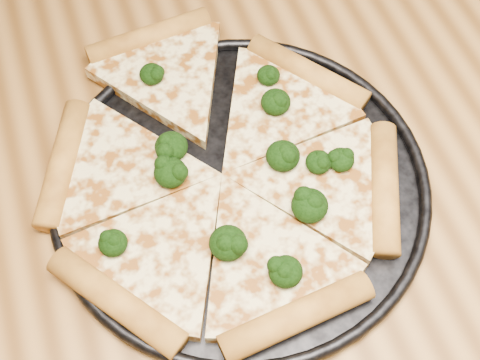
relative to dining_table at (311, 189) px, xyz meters
name	(u,v)px	position (x,y,z in m)	size (l,w,h in m)	color
ground	(280,355)	(0.00, 0.00, -0.66)	(4.00, 4.00, 0.00)	brown
dining_table	(311,189)	(0.00, 0.00, 0.00)	(1.20, 0.90, 0.75)	olive
pizza_pan	(240,184)	(-0.09, -0.02, 0.10)	(0.36, 0.36, 0.02)	black
pizza	(219,170)	(-0.11, -0.01, 0.11)	(0.36, 0.38, 0.03)	#DCCC87
broccoli_florets	(243,174)	(-0.09, -0.02, 0.12)	(0.25, 0.27, 0.03)	black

